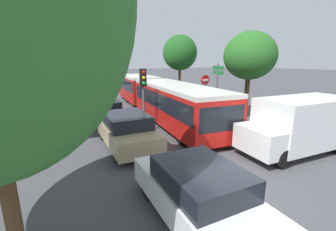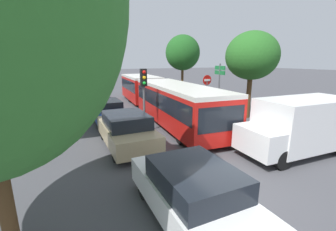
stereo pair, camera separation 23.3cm
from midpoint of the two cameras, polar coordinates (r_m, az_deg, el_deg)
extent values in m
plane|color=#47474C|center=(7.36, 17.42, -18.06)|extent=(200.00, 200.00, 0.00)
cube|color=red|center=(13.32, 1.58, 2.75)|extent=(3.31, 9.38, 1.98)
cube|color=black|center=(13.25, 1.59, 4.27)|extent=(3.30, 9.01, 0.87)
cube|color=silver|center=(13.15, 1.61, 7.41)|extent=(3.31, 9.38, 0.19)
cube|color=red|center=(21.48, -7.87, 6.85)|extent=(3.04, 6.49, 1.98)
cube|color=black|center=(21.44, -7.90, 7.79)|extent=(3.04, 6.24, 0.87)
cube|color=silver|center=(21.38, -7.96, 9.74)|extent=(3.04, 6.49, 0.19)
cylinder|color=black|center=(18.02, -4.96, 5.61)|extent=(1.91, 1.13, 1.82)
cube|color=black|center=(9.38, 12.84, -0.83)|extent=(2.17, 0.30, 1.06)
cylinder|color=black|center=(11.50, 12.25, -3.33)|extent=(0.38, 0.99, 0.97)
cylinder|color=black|center=(10.50, 2.82, -4.67)|extent=(0.38, 0.99, 0.97)
cylinder|color=black|center=(16.52, 0.75, 2.19)|extent=(0.38, 0.99, 0.97)
cylinder|color=black|center=(15.84, -6.17, 1.60)|extent=(0.38, 0.99, 0.97)
cylinder|color=black|center=(21.86, -5.16, 4.99)|extent=(0.38, 0.99, 0.97)
cylinder|color=black|center=(21.36, -10.50, 4.61)|extent=(0.38, 0.99, 0.97)
cube|color=teal|center=(42.45, -24.26, 9.11)|extent=(3.34, 11.22, 1.92)
cube|color=black|center=(42.44, -24.30, 9.58)|extent=(3.32, 10.67, 0.81)
cube|color=silver|center=(42.40, -24.40, 10.53)|extent=(3.34, 11.22, 0.19)
cylinder|color=black|center=(45.99, -26.12, 8.26)|extent=(0.37, 0.98, 0.96)
cylinder|color=black|center=(46.26, -23.57, 8.54)|extent=(0.37, 0.98, 0.96)
cylinder|color=black|center=(39.09, -24.92, 7.64)|extent=(0.37, 0.98, 0.96)
cylinder|color=black|center=(39.41, -21.94, 7.97)|extent=(0.37, 0.98, 0.96)
cube|color=white|center=(5.77, 6.30, -20.06)|extent=(1.87, 4.24, 0.68)
cube|color=black|center=(5.39, 7.06, -15.26)|extent=(1.68, 2.23, 0.52)
cylinder|color=black|center=(6.66, -6.08, -17.87)|extent=(0.23, 0.64, 0.64)
cylinder|color=black|center=(7.23, 5.50, -15.12)|extent=(0.23, 0.64, 0.64)
cube|color=tan|center=(10.29, -11.12, -4.42)|extent=(1.98, 4.49, 0.72)
cube|color=black|center=(10.02, -11.12, -1.13)|extent=(1.78, 2.37, 0.55)
cylinder|color=black|center=(11.56, -16.74, -4.27)|extent=(0.25, 0.68, 0.68)
cylinder|color=black|center=(11.90, -9.21, -3.34)|extent=(0.25, 0.68, 0.68)
cylinder|color=black|center=(8.93, -13.52, -9.47)|extent=(0.25, 0.68, 0.68)
cylinder|color=black|center=(9.36, -3.95, -8.00)|extent=(0.25, 0.68, 0.68)
cube|color=#284799|center=(14.72, -15.95, 0.57)|extent=(1.79, 4.06, 0.65)
cube|color=black|center=(14.51, -16.03, 2.70)|extent=(1.61, 2.14, 0.50)
cylinder|color=black|center=(15.92, -19.28, 0.31)|extent=(0.22, 0.62, 0.61)
cylinder|color=black|center=(16.14, -14.25, 0.84)|extent=(0.22, 0.62, 0.61)
cylinder|color=black|center=(13.44, -17.84, -1.98)|extent=(0.22, 0.62, 0.61)
cylinder|color=black|center=(13.70, -11.93, -1.31)|extent=(0.22, 0.62, 0.61)
cube|color=#B7BABF|center=(20.24, -19.45, 3.94)|extent=(1.93, 4.37, 0.70)
cube|color=black|center=(20.05, -19.55, 5.64)|extent=(1.74, 2.30, 0.54)
cylinder|color=black|center=(21.57, -21.89, 3.52)|extent=(0.24, 0.66, 0.66)
cylinder|color=black|center=(21.74, -17.84, 3.92)|extent=(0.24, 0.66, 0.66)
cylinder|color=black|center=(18.85, -21.16, 2.23)|extent=(0.24, 0.66, 0.66)
cylinder|color=black|center=(19.04, -16.55, 2.69)|extent=(0.24, 0.66, 0.66)
cube|color=#B21E19|center=(25.17, -21.71, 5.48)|extent=(1.84, 4.17, 0.67)
cube|color=black|center=(25.01, -21.81, 6.78)|extent=(1.66, 2.20, 0.51)
cylinder|color=black|center=(26.47, -23.50, 5.07)|extent=(0.23, 0.63, 0.63)
cylinder|color=black|center=(26.58, -20.33, 5.39)|extent=(0.23, 0.63, 0.63)
cylinder|color=black|center=(23.86, -23.12, 4.27)|extent=(0.23, 0.63, 0.63)
cylinder|color=black|center=(23.98, -19.62, 4.62)|extent=(0.23, 0.63, 0.63)
cube|color=#47474C|center=(30.27, -23.00, 6.54)|extent=(1.73, 3.91, 0.63)
cube|color=black|center=(30.12, -23.09, 7.56)|extent=(1.55, 2.06, 0.48)
cylinder|color=black|center=(31.50, -24.36, 6.17)|extent=(0.22, 0.60, 0.59)
cylinder|color=black|center=(31.58, -21.86, 6.42)|extent=(0.22, 0.60, 0.59)
cylinder|color=black|center=(29.03, -24.15, 5.65)|extent=(0.22, 0.60, 0.59)
cylinder|color=black|center=(29.12, -21.43, 5.92)|extent=(0.22, 0.60, 0.59)
cube|color=white|center=(10.99, 30.85, -1.33)|extent=(4.22, 2.26, 2.00)
cube|color=white|center=(9.25, 21.33, -5.91)|extent=(1.02, 1.95, 1.00)
cylinder|color=black|center=(9.18, 26.59, -9.80)|extent=(0.73, 0.29, 0.72)
cylinder|color=black|center=(10.23, 19.39, -6.72)|extent=(0.73, 0.29, 0.72)
cylinder|color=black|center=(12.65, 30.45, -3.99)|extent=(0.73, 0.29, 0.72)
cylinder|color=#56595E|center=(12.01, -6.78, 3.59)|extent=(0.12, 0.12, 3.40)
cube|color=black|center=(11.86, -6.95, 9.55)|extent=(0.34, 0.27, 0.90)
sphere|color=red|center=(11.69, -6.78, 10.87)|extent=(0.18, 0.18, 0.18)
sphere|color=#EAAD14|center=(11.71, -6.75, 9.50)|extent=(0.18, 0.18, 0.18)
sphere|color=green|center=(11.74, -6.71, 8.14)|extent=(0.18, 0.18, 0.18)
cylinder|color=#56595E|center=(16.39, 8.87, 4.47)|extent=(0.08, 0.08, 2.40)
cylinder|color=red|center=(16.23, 9.04, 8.90)|extent=(0.70, 0.03, 0.70)
cube|color=white|center=(16.22, 9.08, 8.89)|extent=(0.50, 0.04, 0.14)
cylinder|color=#56595E|center=(16.96, 11.91, 6.70)|extent=(0.10, 0.10, 3.60)
cube|color=#197A38|center=(16.85, 12.17, 11.77)|extent=(0.30, 1.39, 0.28)
cube|color=#197A38|center=(16.86, 12.11, 10.61)|extent=(0.30, 1.39, 0.28)
cylinder|color=#51381E|center=(5.57, -36.39, -16.31)|extent=(0.30, 0.30, 2.53)
cylinder|color=#51381E|center=(12.82, -32.24, 0.73)|extent=(0.27, 0.27, 2.76)
ellipsoid|color=#286623|center=(12.64, -34.43, 16.98)|extent=(5.08, 5.08, 6.02)
cylinder|color=#51381E|center=(21.07, -30.90, 5.85)|extent=(0.27, 0.27, 3.21)
ellipsoid|color=#1E561E|center=(21.01, -32.15, 15.62)|extent=(4.93, 4.93, 5.36)
cylinder|color=#51381E|center=(16.15, 18.91, 4.75)|extent=(0.32, 0.32, 2.95)
ellipsoid|color=#286623|center=(15.98, 19.66, 14.11)|extent=(3.37, 3.37, 3.09)
cylinder|color=#51381E|center=(23.24, 2.66, 8.41)|extent=(0.25, 0.25, 3.27)
ellipsoid|color=#1E561E|center=(23.15, 2.74, 15.64)|extent=(3.40, 3.40, 3.45)
ellipsoid|color=#1E561E|center=(23.06, 2.44, 14.37)|extent=(2.04, 2.04, 1.90)
camera|label=1|loc=(0.12, -90.61, -0.15)|focal=24.00mm
camera|label=2|loc=(0.12, 89.39, 0.15)|focal=24.00mm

